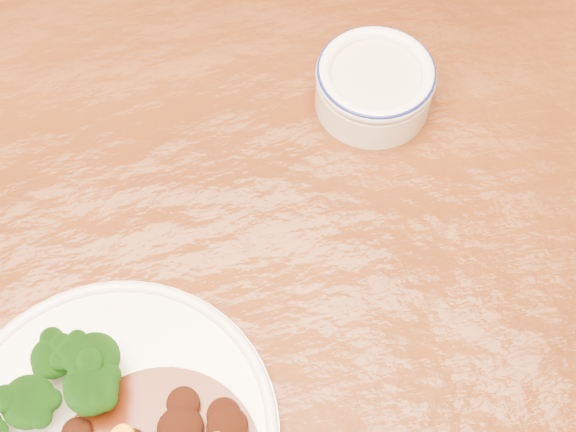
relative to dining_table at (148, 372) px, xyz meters
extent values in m
cube|color=#5A2A10|center=(0.00, 0.00, 0.06)|extent=(1.58, 1.04, 0.04)
cylinder|color=#412410|center=(0.65, 0.45, -0.32)|extent=(0.06, 0.06, 0.71)
cylinder|color=#60904A|center=(-0.02, -0.02, 0.10)|extent=(0.01, 0.01, 0.01)
ellipsoid|color=black|center=(-0.02, -0.02, 0.12)|extent=(0.04, 0.04, 0.03)
cylinder|color=#60904A|center=(-0.07, -0.05, 0.10)|extent=(0.01, 0.01, 0.01)
ellipsoid|color=black|center=(-0.07, -0.05, 0.12)|extent=(0.04, 0.04, 0.03)
cylinder|color=#60904A|center=(-0.05, -0.02, 0.10)|extent=(0.01, 0.01, 0.01)
ellipsoid|color=black|center=(-0.05, -0.02, 0.11)|extent=(0.03, 0.03, 0.02)
cylinder|color=#60904A|center=(-0.03, -0.05, 0.10)|extent=(0.01, 0.01, 0.01)
ellipsoid|color=black|center=(-0.03, -0.05, 0.12)|extent=(0.04, 0.04, 0.03)
ellipsoid|color=black|center=(0.06, -0.09, 0.10)|extent=(0.03, 0.03, 0.01)
ellipsoid|color=black|center=(0.06, -0.08, 0.10)|extent=(0.02, 0.03, 0.01)
ellipsoid|color=black|center=(0.03, -0.06, 0.10)|extent=(0.02, 0.03, 0.01)
ellipsoid|color=black|center=(0.03, -0.08, 0.10)|extent=(0.03, 0.03, 0.02)
cylinder|color=white|center=(0.24, 0.18, 0.10)|extent=(0.10, 0.10, 0.03)
cylinder|color=beige|center=(0.24, 0.18, 0.12)|extent=(0.08, 0.08, 0.01)
torus|color=white|center=(0.24, 0.18, 0.12)|extent=(0.10, 0.10, 0.01)
torus|color=navy|center=(0.24, 0.18, 0.12)|extent=(0.10, 0.10, 0.00)
camera|label=1|loc=(0.07, -0.24, 0.66)|focal=50.00mm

